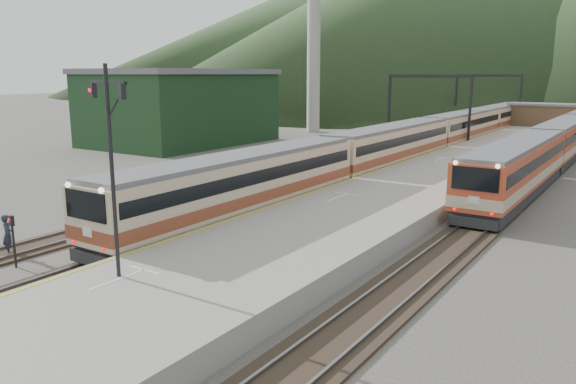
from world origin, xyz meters
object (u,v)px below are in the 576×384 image
Objects in this scene: main_train at (464,127)px; worker at (8,235)px; second_train at (563,140)px; signal_mast at (111,151)px.

main_train is 55.47× the size of worker.
second_train is 47.80m from worker.
signal_mast is (-7.94, -45.72, 3.50)m from second_train.
second_train is 46.54m from signal_mast.
second_train is at bearing 80.15° from signal_mast.
second_train is at bearing -32.28° from main_train.
main_train reaches higher than second_train.
main_train is 13.60m from second_train.
second_train is 8.01× the size of signal_mast.
signal_mast is (3.56, -52.99, 3.43)m from main_train.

